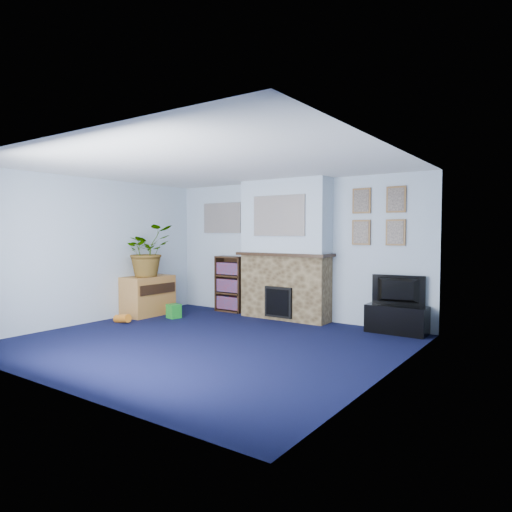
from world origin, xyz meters
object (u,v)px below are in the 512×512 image
Objects in this scene: bookshelf at (231,285)px; tv_stand at (397,318)px; television at (398,290)px; sideboard at (148,296)px.

tv_stand is at bearing -1.38° from bookshelf.
television is 0.74× the size of bookshelf.
bookshelf reaches higher than sideboard.
television is 3.19m from bookshelf.
bookshelf is 1.15× the size of sideboard.
tv_stand is 0.84× the size of bookshelf.
bookshelf is at bearing 49.00° from sideboard.
bookshelf is (-3.18, 0.06, -0.14)m from television.
tv_stand is 1.14× the size of television.
bookshelf is at bearing 178.62° from tv_stand.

